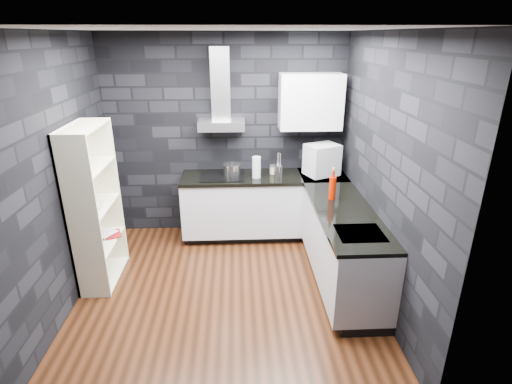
{
  "coord_description": "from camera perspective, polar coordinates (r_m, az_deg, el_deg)",
  "views": [
    {
      "loc": [
        0.14,
        -3.73,
        2.66
      ],
      "look_at": [
        0.35,
        0.45,
        1.0
      ],
      "focal_mm": 28.0,
      "sensor_mm": 36.0,
      "label": 1
    }
  ],
  "objects": [
    {
      "name": "storage_jar",
      "position": [
        5.39,
        2.43,
        3.15
      ],
      "size": [
        0.1,
        0.1,
        0.1
      ],
      "primitive_type": "cylinder",
      "rotation": [
        0.0,
        0.0,
        -0.23
      ],
      "color": "#C0B087",
      "rests_on": "counter_back_top"
    },
    {
      "name": "bookshelf",
      "position": [
        4.71,
        -22.02,
        -1.98
      ],
      "size": [
        0.57,
        0.87,
        1.8
      ],
      "primitive_type": "cube",
      "rotation": [
        0.0,
        0.0,
        -0.32
      ],
      "color": "beige",
      "rests_on": "ground"
    },
    {
      "name": "counter_back_cab",
      "position": [
        5.49,
        1.13,
        -1.75
      ],
      "size": [
        2.2,
        0.6,
        0.76
      ],
      "primitive_type": "cube",
      "color": "silver",
      "rests_on": "ground"
    },
    {
      "name": "hood_chimney",
      "position": [
        5.26,
        -5.1,
        15.14
      ],
      "size": [
        0.24,
        0.2,
        0.9
      ],
      "primitive_type": "cube",
      "color": "silver",
      "rests_on": "hood_body"
    },
    {
      "name": "wall_back",
      "position": [
        5.51,
        -4.28,
        7.84
      ],
      "size": [
        3.2,
        0.05,
        2.7
      ],
      "primitive_type": "cube",
      "color": "black",
      "rests_on": "ground"
    },
    {
      "name": "counter_right_top",
      "position": [
        4.37,
        12.65,
        -2.93
      ],
      "size": [
        0.62,
        1.8,
        0.04
      ],
      "primitive_type": "cube",
      "color": "black",
      "rests_on": "counter_right_cab"
    },
    {
      "name": "wall_left",
      "position": [
        4.33,
        -26.81,
        1.64
      ],
      "size": [
        0.05,
        3.2,
        2.7
      ],
      "primitive_type": "cube",
      "color": "black",
      "rests_on": "ground"
    },
    {
      "name": "appliance_garage",
      "position": [
        5.31,
        9.4,
        4.57
      ],
      "size": [
        0.5,
        0.45,
        0.41
      ],
      "primitive_type": "cube",
      "rotation": [
        0.0,
        0.0,
        0.41
      ],
      "color": "#B3B6BA",
      "rests_on": "counter_back_top"
    },
    {
      "name": "red_bottle",
      "position": [
        4.6,
        10.85,
        0.56
      ],
      "size": [
        0.1,
        0.1,
        0.26
      ],
      "primitive_type": "cylinder",
      "rotation": [
        0.0,
        0.0,
        -0.29
      ],
      "color": "#9B1500",
      "rests_on": "counter_right_top"
    },
    {
      "name": "glass_vase",
      "position": [
        5.22,
        0.07,
        3.56
      ],
      "size": [
        0.14,
        0.14,
        0.28
      ],
      "primitive_type": "cylinder",
      "rotation": [
        0.0,
        0.0,
        0.26
      ],
      "color": "silver",
      "rests_on": "counter_back_top"
    },
    {
      "name": "book_red",
      "position": [
        4.95,
        -20.83,
        -4.81
      ],
      "size": [
        0.16,
        0.08,
        0.23
      ],
      "primitive_type": "imported",
      "rotation": [
        0.0,
        0.0,
        0.39
      ],
      "color": "maroon",
      "rests_on": "bookshelf"
    },
    {
      "name": "toekick_right",
      "position": [
        4.78,
        12.42,
        -12.0
      ],
      "size": [
        0.5,
        1.78,
        0.1
      ],
      "primitive_type": "cube",
      "color": "black",
      "rests_on": "ground"
    },
    {
      "name": "utensil_crock",
      "position": [
        5.3,
        3.22,
        3.02
      ],
      "size": [
        0.14,
        0.14,
        0.14
      ],
      "primitive_type": "cylinder",
      "rotation": [
        0.0,
        0.0,
        0.41
      ],
      "color": "#B3B3B7",
      "rests_on": "counter_back_top"
    },
    {
      "name": "hood_body",
      "position": [
        5.27,
        -4.94,
        9.54
      ],
      "size": [
        0.6,
        0.34,
        0.12
      ],
      "primitive_type": "cube",
      "color": "silver",
      "rests_on": "wall_back"
    },
    {
      "name": "wall_front",
      "position": [
        2.48,
        -5.81,
        -10.35
      ],
      "size": [
        3.2,
        0.05,
        2.7
      ],
      "primitive_type": "cube",
      "color": "black",
      "rests_on": "ground"
    },
    {
      "name": "sink_rim",
      "position": [
        3.94,
        14.65,
        -5.75
      ],
      "size": [
        0.44,
        0.4,
        0.01
      ],
      "primitive_type": "cube",
      "color": "silver",
      "rests_on": "counter_right_top"
    },
    {
      "name": "counter_corner_top",
      "position": [
        5.45,
        9.58,
        2.3
      ],
      "size": [
        0.62,
        0.62,
        0.04
      ],
      "primitive_type": "cube",
      "color": "black",
      "rests_on": "counter_right_cab"
    },
    {
      "name": "cooktop",
      "position": [
        5.33,
        -4.76,
        2.35
      ],
      "size": [
        0.58,
        0.5,
        0.01
      ],
      "primitive_type": "cube",
      "color": "black",
      "rests_on": "counter_back_top"
    },
    {
      "name": "counter_right_cab",
      "position": [
        4.55,
        12.36,
        -7.51
      ],
      "size": [
        0.6,
        1.8,
        0.76
      ],
      "primitive_type": "cube",
      "color": "silver",
      "rests_on": "ground"
    },
    {
      "name": "pot",
      "position": [
        5.32,
        -3.46,
        3.17
      ],
      "size": [
        0.29,
        0.29,
        0.13
      ],
      "primitive_type": "cylinder",
      "rotation": [
        0.0,
        0.0,
        -0.42
      ],
      "color": "#B3B3B7",
      "rests_on": "cooktop"
    },
    {
      "name": "upper_cabinet",
      "position": [
        5.3,
        7.79,
        12.67
      ],
      "size": [
        0.8,
        0.35,
        0.7
      ],
      "primitive_type": "cube",
      "color": "silver",
      "rests_on": "wall_back"
    },
    {
      "name": "ceiling",
      "position": [
        3.73,
        -5.44,
        22.19
      ],
      "size": [
        3.2,
        3.2,
        0.0
      ],
      "primitive_type": "plane",
      "rotation": [
        3.14,
        0.0,
        0.0
      ],
      "color": "white"
    },
    {
      "name": "toekick_back",
      "position": [
        5.71,
        1.07,
        -5.56
      ],
      "size": [
        2.18,
        0.5,
        0.1
      ],
      "primitive_type": "cube",
      "color": "black",
      "rests_on": "ground"
    },
    {
      "name": "book_second",
      "position": [
        5.0,
        -21.27,
        -4.35
      ],
      "size": [
        0.14,
        0.1,
        0.22
      ],
      "primitive_type": "imported",
      "rotation": [
        0.0,
        0.0,
        -0.54
      ],
      "color": "#B2B2B2",
      "rests_on": "bookshelf"
    },
    {
      "name": "wall_right",
      "position": [
        4.22,
        17.91,
        2.49
      ],
      "size": [
        0.05,
        3.2,
        2.7
      ],
      "primitive_type": "cube",
      "color": "black",
      "rests_on": "ground"
    },
    {
      "name": "ground",
      "position": [
        4.58,
        -4.22,
        -13.92
      ],
      "size": [
        3.2,
        3.2,
        0.0
      ],
      "primitive_type": "plane",
      "color": "#401E0F"
    },
    {
      "name": "fruit_bowl",
      "position": [
        4.63,
        -22.36,
        -1.92
      ],
      "size": [
        0.24,
        0.24,
        0.06
      ],
      "primitive_type": "imported",
      "rotation": [
        0.0,
        0.0,
        -0.04
      ],
      "color": "silver",
      "rests_on": "bookshelf"
    },
    {
      "name": "counter_back_top",
      "position": [
        5.33,
        1.16,
        2.15
      ],
      "size": [
        2.2,
        0.62,
        0.04
      ],
      "primitive_type": "cube",
      "color": "black",
      "rests_on": "counter_back_cab"
    }
  ]
}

